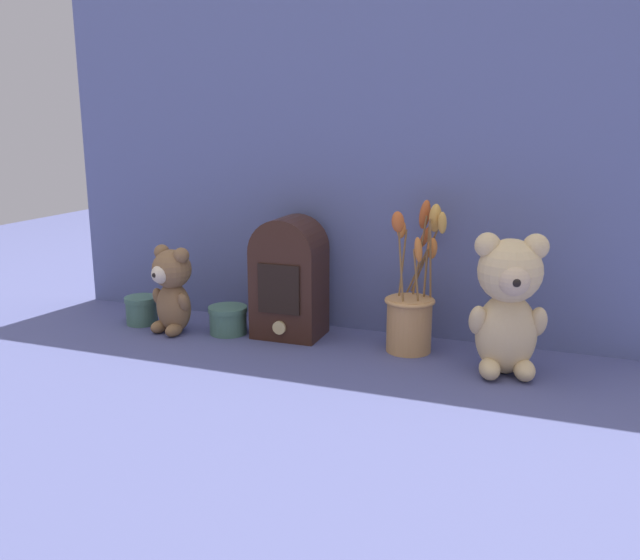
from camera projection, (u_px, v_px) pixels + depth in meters
ground_plane at (317, 348)px, 1.47m from camera, size 4.00×4.00×0.00m
backdrop_wall at (343, 163)px, 1.53m from camera, size 1.43×0.02×0.77m
teddy_bear_large at (508, 302)px, 1.29m from camera, size 0.16×0.14×0.28m
teddy_bear_medium at (172, 288)px, 1.55m from camera, size 0.11×0.10×0.20m
flower_vase at (411, 308)px, 1.43m from camera, size 0.12×0.15×0.32m
vintage_radio at (289, 275)px, 1.52m from camera, size 0.15×0.13×0.27m
decorative_tin_tall at (142, 310)px, 1.63m from camera, size 0.08×0.08×0.07m
decorative_tin_short at (228, 320)px, 1.56m from camera, size 0.09×0.09×0.06m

